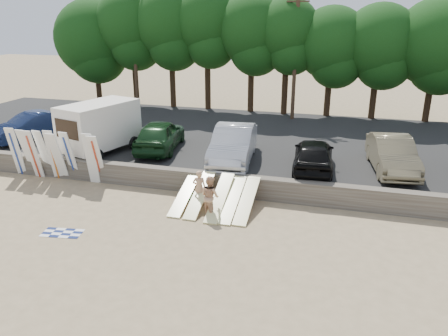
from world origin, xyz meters
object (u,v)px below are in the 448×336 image
(car_0, at_px, (32,126))
(car_4, at_px, (392,154))
(beachgoer_a, at_px, (199,188))
(car_3, at_px, (314,155))
(car_1, at_px, (160,135))
(box_trailer, at_px, (99,125))
(beachgoer_b, at_px, (210,196))
(car_2, at_px, (233,144))
(cooler, at_px, (190,196))

(car_0, relative_size, car_4, 0.97)
(beachgoer_a, bearing_deg, car_3, -149.12)
(car_0, distance_m, car_1, 8.17)
(box_trailer, xyz_separation_m, car_1, (2.88, 1.26, -0.66))
(car_3, distance_m, beachgoer_b, 5.97)
(car_1, xyz_separation_m, beachgoer_b, (4.66, -5.76, -0.68))
(car_1, height_order, beachgoer_a, car_1)
(car_2, relative_size, beachgoer_a, 3.45)
(car_4, relative_size, beachgoer_a, 3.13)
(car_1, bearing_deg, car_0, -8.38)
(car_4, bearing_deg, beachgoer_a, -156.78)
(box_trailer, xyz_separation_m, cooler, (6.21, -3.23, -2.04))
(car_0, bearing_deg, car_4, 22.16)
(car_4, height_order, cooler, car_4)
(box_trailer, xyz_separation_m, beachgoer_a, (6.78, -3.63, -1.41))
(box_trailer, bearing_deg, car_3, 16.77)
(car_0, bearing_deg, cooler, 1.33)
(car_4, bearing_deg, cooler, -160.55)
(car_1, bearing_deg, beachgoer_a, 119.71)
(car_2, xyz_separation_m, beachgoer_b, (0.31, -4.93, -0.74))
(car_2, distance_m, car_3, 4.00)
(car_2, xyz_separation_m, car_4, (7.56, 0.69, -0.08))
(car_2, relative_size, car_3, 1.19)
(box_trailer, height_order, cooler, box_trailer)
(beachgoer_a, height_order, cooler, beachgoer_a)
(car_2, distance_m, beachgoer_b, 5.00)
(box_trailer, height_order, car_2, box_trailer)
(car_1, distance_m, cooler, 5.76)
(car_0, height_order, beachgoer_a, car_0)
(box_trailer, height_order, car_1, box_trailer)
(car_1, xyz_separation_m, cooler, (3.34, -4.49, -1.37))
(beachgoer_a, height_order, beachgoer_b, beachgoer_b)
(car_2, height_order, beachgoer_b, car_2)
(car_0, bearing_deg, beachgoer_b, -1.57)
(cooler, bearing_deg, car_4, 8.59)
(beachgoer_b, distance_m, cooler, 1.96)
(car_2, bearing_deg, beachgoer_b, -92.75)
(beachgoer_a, bearing_deg, beachgoer_b, 121.09)
(car_1, height_order, beachgoer_b, car_1)
(beachgoer_a, distance_m, beachgoer_b, 1.15)
(car_2, relative_size, car_4, 1.10)
(car_1, height_order, car_2, car_2)
(car_0, bearing_deg, car_2, 18.90)
(car_3, distance_m, beachgoer_a, 5.87)
(beachgoer_b, bearing_deg, cooler, -11.32)
(car_0, bearing_deg, car_1, 22.86)
(car_1, relative_size, car_4, 1.00)
(car_0, relative_size, car_1, 0.97)
(box_trailer, xyz_separation_m, car_2, (7.22, 0.43, -0.60))
(cooler, bearing_deg, beachgoer_a, -53.28)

